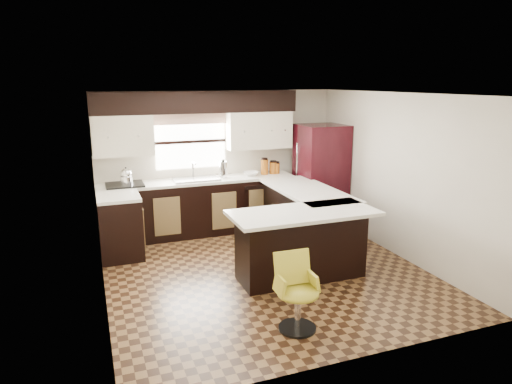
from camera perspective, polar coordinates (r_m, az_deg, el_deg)
name	(u,v)px	position (r m, az deg, el deg)	size (l,w,h in m)	color
floor	(265,271)	(6.40, 1.09, -9.85)	(4.40, 4.40, 0.00)	#49301A
ceiling	(265,94)	(5.87, 1.19, 12.17)	(4.40, 4.40, 0.00)	silver
wall_back	(219,160)	(8.07, -4.64, 4.00)	(4.40, 4.40, 0.00)	beige
wall_front	(357,240)	(4.14, 12.48, -5.85)	(4.40, 4.40, 0.00)	beige
wall_left	(97,201)	(5.62, -19.20, -1.07)	(4.40, 4.40, 0.00)	beige
wall_right	(397,175)	(7.05, 17.22, 2.00)	(4.40, 4.40, 0.00)	beige
base_cab_back	(199,208)	(7.84, -7.09, -1.97)	(3.30, 0.60, 0.90)	black
base_cab_left	(120,228)	(7.04, -16.60, -4.31)	(0.60, 0.70, 0.90)	black
counter_back	(199,181)	(7.72, -7.19, 1.40)	(3.30, 0.60, 0.04)	silver
counter_left	(118,197)	(6.91, -16.87, -0.58)	(0.60, 0.70, 0.04)	silver
soffit	(197,102)	(7.69, -7.34, 11.11)	(3.40, 0.35, 0.36)	black
upper_cab_left	(123,135)	(7.54, -16.34, 6.80)	(0.94, 0.35, 0.64)	beige
upper_cab_right	(259,130)	(8.04, 0.34, 7.76)	(1.14, 0.35, 0.64)	beige
window_pane	(191,142)	(7.87, -8.17, 6.24)	(1.20, 0.02, 0.90)	white
valance	(190,119)	(7.79, -8.20, 9.05)	(1.30, 0.06, 0.18)	#D19B93
sink	(196,179)	(7.69, -7.53, 1.61)	(0.75, 0.45, 0.03)	#B2B2B7
dishwasher	(260,208)	(7.86, 0.51, -1.97)	(0.58, 0.03, 0.78)	black
cooktop	(125,185)	(7.52, -16.09, 0.89)	(0.58, 0.50, 0.03)	black
peninsula_long	(304,220)	(7.13, 6.00, -3.56)	(0.60, 1.95, 0.90)	black
peninsula_return	(301,245)	(6.08, 5.64, -6.66)	(1.65, 0.60, 0.90)	black
counter_pen_long	(308,191)	(7.02, 6.47, 0.17)	(0.84, 1.95, 0.04)	silver
counter_pen_return	(304,213)	(5.84, 5.96, -2.62)	(1.89, 0.84, 0.04)	silver
refrigerator	(321,176)	(8.19, 8.08, 1.98)	(0.78, 0.75, 1.82)	black
bar_chair	(298,294)	(4.87, 5.28, -12.54)	(0.44, 0.44, 0.82)	gold
kettle	(126,175)	(7.49, -15.91, 2.00)	(0.20, 0.20, 0.27)	silver
percolator	(223,170)	(7.80, -4.12, 2.82)	(0.13, 0.13, 0.28)	silver
mixing_bowl	(251,174)	(7.97, -0.68, 2.30)	(0.26, 0.26, 0.06)	white
canister_large	(264,167)	(8.06, 1.06, 3.15)	(0.13, 0.13, 0.26)	#944D11
canister_med	(273,168)	(8.13, 2.16, 3.02)	(0.13, 0.13, 0.21)	#944D11
canister_small	(276,168)	(8.15, 2.52, 2.98)	(0.13, 0.13, 0.19)	#944D11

